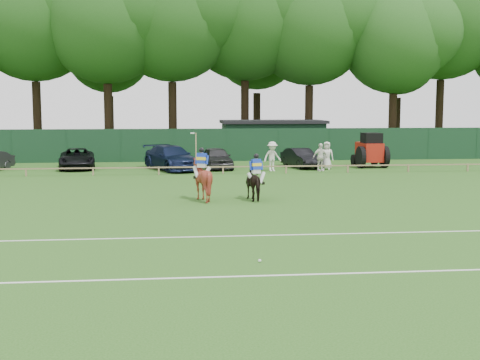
{
  "coord_description": "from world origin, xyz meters",
  "views": [
    {
      "loc": [
        -2.09,
        -21.8,
        4.37
      ],
      "look_at": [
        0.5,
        3.0,
        1.4
      ],
      "focal_mm": 48.0,
      "sensor_mm": 36.0,
      "label": 1
    }
  ],
  "objects": [
    {
      "name": "pitch_rail",
      "position": [
        0.0,
        18.0,
        0.45
      ],
      "size": [
        62.1,
        0.1,
        0.5
      ],
      "color": "#997F5B",
      "rests_on": "ground"
    },
    {
      "name": "spectator_mid",
      "position": [
        7.44,
        19.08,
        0.91
      ],
      "size": [
        1.16,
        0.77,
        1.82
      ],
      "primitive_type": "imported",
      "rotation": [
        0.0,
        0.0,
        0.33
      ],
      "color": "white",
      "rests_on": "ground"
    },
    {
      "name": "horse_chestnut",
      "position": [
        -0.82,
        7.11,
        0.95
      ],
      "size": [
        2.13,
        2.22,
        1.9
      ],
      "primitive_type": "imported",
      "rotation": [
        0.0,
        0.0,
        2.68
      ],
      "color": "maroon",
      "rests_on": "ground"
    },
    {
      "name": "spectator_right",
      "position": [
        8.12,
        20.1,
        0.93
      ],
      "size": [
        1.05,
        0.85,
        1.87
      ],
      "primitive_type": "imported",
      "rotation": [
        0.0,
        0.0,
        -0.32
      ],
      "color": "silver",
      "rests_on": "ground"
    },
    {
      "name": "rider_chestnut",
      "position": [
        -0.82,
        7.1,
        1.77
      ],
      "size": [
        0.89,
        0.79,
        2.05
      ],
      "rotation": [
        0.0,
        0.0,
        2.68
      ],
      "color": "silver",
      "rests_on": "ground"
    },
    {
      "name": "pitch_lines",
      "position": [
        0.0,
        -3.5,
        0.01
      ],
      "size": [
        60.0,
        5.1,
        0.01
      ],
      "color": "silver",
      "rests_on": "ground"
    },
    {
      "name": "polo_ball",
      "position": [
        0.26,
        -4.58,
        0.04
      ],
      "size": [
        0.09,
        0.09,
        0.09
      ],
      "primitive_type": "sphere",
      "color": "silver",
      "rests_on": "ground"
    },
    {
      "name": "hatch_grey",
      "position": [
        0.82,
        21.35,
        0.73
      ],
      "size": [
        2.24,
        4.47,
        1.46
      ],
      "primitive_type": "imported",
      "rotation": [
        0.0,
        0.0,
        0.12
      ],
      "color": "#2D2D30",
      "rests_on": "ground"
    },
    {
      "name": "ground",
      "position": [
        0.0,
        0.0,
        0.0
      ],
      "size": [
        160.0,
        160.0,
        0.0
      ],
      "primitive_type": "plane",
      "color": "#1E4C14",
      "rests_on": "ground"
    },
    {
      "name": "horse_dark",
      "position": [
        1.66,
        6.96,
        0.77
      ],
      "size": [
        1.19,
        1.96,
        1.54
      ],
      "primitive_type": "imported",
      "rotation": [
        0.0,
        0.0,
        3.35
      ],
      "color": "black",
      "rests_on": "ground"
    },
    {
      "name": "rider_dark",
      "position": [
        1.66,
        6.95,
        1.48
      ],
      "size": [
        0.93,
        0.46,
        1.41
      ],
      "rotation": [
        0.0,
        0.0,
        3.35
      ],
      "color": "silver",
      "rests_on": "ground"
    },
    {
      "name": "tractor",
      "position": [
        11.49,
        21.35,
        1.13
      ],
      "size": [
        2.04,
        2.9,
        2.38
      ],
      "rotation": [
        0.0,
        0.0,
        0.04
      ],
      "color": "#A71B0F",
      "rests_on": "ground"
    },
    {
      "name": "suv_black",
      "position": [
        -8.56,
        22.22,
        0.69
      ],
      "size": [
        2.92,
        5.22,
        1.38
      ],
      "primitive_type": "imported",
      "rotation": [
        0.0,
        0.0,
        0.13
      ],
      "color": "black",
      "rests_on": "ground"
    },
    {
      "name": "utility_shed",
      "position": [
        6.0,
        30.0,
        1.54
      ],
      "size": [
        8.4,
        4.4,
        3.04
      ],
      "color": "#14331E",
      "rests_on": "ground"
    },
    {
      "name": "estate_black",
      "position": [
        6.64,
        21.54,
        0.66
      ],
      "size": [
        2.31,
        4.23,
        1.32
      ],
      "primitive_type": "imported",
      "rotation": [
        0.0,
        0.0,
        0.24
      ],
      "color": "black",
      "rests_on": "ground"
    },
    {
      "name": "spectator_left",
      "position": [
        4.33,
        19.42,
        0.96
      ],
      "size": [
        1.42,
        1.12,
        1.93
      ],
      "primitive_type": "imported",
      "rotation": [
        0.0,
        0.0,
        0.37
      ],
      "color": "silver",
      "rests_on": "ground"
    },
    {
      "name": "tree_row",
      "position": [
        2.0,
        35.0,
        0.0
      ],
      "size": [
        96.0,
        12.0,
        21.0
      ],
      "primitive_type": null,
      "color": "#26561C",
      "rests_on": "ground"
    },
    {
      "name": "sedan_navy",
      "position": [
        -2.21,
        20.85,
        0.8
      ],
      "size": [
        4.29,
        5.96,
        1.6
      ],
      "primitive_type": "imported",
      "rotation": [
        0.0,
        0.0,
        0.42
      ],
      "color": "#131C3C",
      "rests_on": "ground"
    },
    {
      "name": "perimeter_fence",
      "position": [
        0.0,
        27.0,
        1.25
      ],
      "size": [
        92.08,
        0.08,
        2.5
      ],
      "color": "#14351E",
      "rests_on": "ground"
    }
  ]
}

